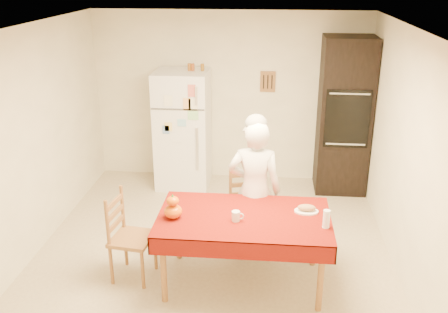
# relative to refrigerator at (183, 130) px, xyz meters

# --- Properties ---
(floor) EXTENTS (4.50, 4.50, 0.00)m
(floor) POSITION_rel_refrigerator_xyz_m (0.65, -1.88, -0.85)
(floor) COLOR tan
(floor) RESTS_ON ground
(room_shell) EXTENTS (4.02, 4.52, 2.51)m
(room_shell) POSITION_rel_refrigerator_xyz_m (0.65, -1.88, 0.77)
(room_shell) COLOR #F2E9CB
(room_shell) RESTS_ON ground
(refrigerator) EXTENTS (0.75, 0.74, 1.70)m
(refrigerator) POSITION_rel_refrigerator_xyz_m (0.00, 0.00, 0.00)
(refrigerator) COLOR white
(refrigerator) RESTS_ON floor
(oven_cabinet) EXTENTS (0.70, 0.62, 2.20)m
(oven_cabinet) POSITION_rel_refrigerator_xyz_m (2.28, 0.05, 0.25)
(oven_cabinet) COLOR black
(oven_cabinet) RESTS_ON floor
(dining_table) EXTENTS (1.70, 1.00, 0.76)m
(dining_table) POSITION_rel_refrigerator_xyz_m (1.03, -2.42, -0.16)
(dining_table) COLOR brown
(dining_table) RESTS_ON floor
(chair_far) EXTENTS (0.51, 0.50, 0.95)m
(chair_far) POSITION_rel_refrigerator_xyz_m (1.03, -1.66, -0.34)
(chair_far) COLOR brown
(chair_far) RESTS_ON floor
(chair_left) EXTENTS (0.45, 0.47, 0.95)m
(chair_left) POSITION_rel_refrigerator_xyz_m (-0.18, -2.42, -0.34)
(chair_left) COLOR brown
(chair_left) RESTS_ON floor
(seated_woman) EXTENTS (0.60, 0.41, 1.59)m
(seated_woman) POSITION_rel_refrigerator_xyz_m (1.11, -1.88, -0.05)
(seated_woman) COLOR silver
(seated_woman) RESTS_ON floor
(coffee_mug) EXTENTS (0.08, 0.08, 0.10)m
(coffee_mug) POSITION_rel_refrigerator_xyz_m (0.95, -2.52, -0.04)
(coffee_mug) COLOR silver
(coffee_mug) RESTS_ON dining_table
(pumpkin_lower) EXTENTS (0.18, 0.18, 0.13)m
(pumpkin_lower) POSITION_rel_refrigerator_xyz_m (0.34, -2.52, -0.02)
(pumpkin_lower) COLOR #C93F04
(pumpkin_lower) RESTS_ON dining_table
(pumpkin_upper) EXTENTS (0.12, 0.12, 0.09)m
(pumpkin_upper) POSITION_rel_refrigerator_xyz_m (0.34, -2.52, 0.09)
(pumpkin_upper) COLOR #DC3C05
(pumpkin_upper) RESTS_ON pumpkin_lower
(wine_glass) EXTENTS (0.07, 0.07, 0.18)m
(wine_glass) POSITION_rel_refrigerator_xyz_m (1.81, -2.57, -0.00)
(wine_glass) COLOR white
(wine_glass) RESTS_ON dining_table
(bread_plate) EXTENTS (0.24, 0.24, 0.02)m
(bread_plate) POSITION_rel_refrigerator_xyz_m (1.64, -2.27, -0.08)
(bread_plate) COLOR white
(bread_plate) RESTS_ON dining_table
(bread_loaf) EXTENTS (0.18, 0.10, 0.06)m
(bread_loaf) POSITION_rel_refrigerator_xyz_m (1.64, -2.27, -0.04)
(bread_loaf) COLOR #99714B
(bread_loaf) RESTS_ON bread_plate
(spice_jar_left) EXTENTS (0.05, 0.05, 0.10)m
(spice_jar_left) POSITION_rel_refrigerator_xyz_m (0.11, 0.05, 0.90)
(spice_jar_left) COLOR #8F531A
(spice_jar_left) RESTS_ON refrigerator
(spice_jar_mid) EXTENTS (0.05, 0.05, 0.10)m
(spice_jar_mid) POSITION_rel_refrigerator_xyz_m (0.16, 0.05, 0.90)
(spice_jar_mid) COLOR #984A1B
(spice_jar_mid) RESTS_ON refrigerator
(spice_jar_right) EXTENTS (0.05, 0.05, 0.10)m
(spice_jar_right) POSITION_rel_refrigerator_xyz_m (0.29, 0.05, 0.90)
(spice_jar_right) COLOR brown
(spice_jar_right) RESTS_ON refrigerator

